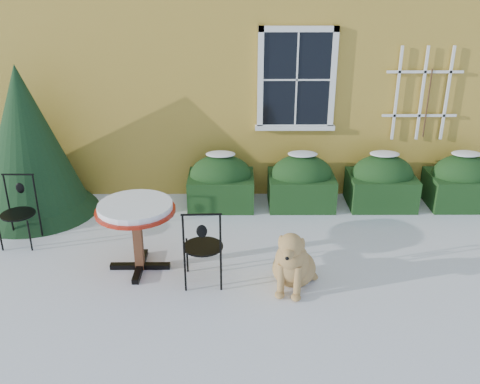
{
  "coord_description": "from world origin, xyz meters",
  "views": [
    {
      "loc": [
        -0.03,
        -5.44,
        3.69
      ],
      "look_at": [
        0.0,
        1.0,
        0.9
      ],
      "focal_mm": 40.0,
      "sensor_mm": 36.0,
      "label": 1
    }
  ],
  "objects_px": {
    "evergreen_shrub": "(29,156)",
    "patio_chair_far": "(19,211)",
    "bistro_table": "(136,215)",
    "dog": "(293,263)",
    "patio_chair_near": "(203,246)"
  },
  "relations": [
    {
      "from": "evergreen_shrub",
      "to": "patio_chair_far",
      "type": "xyz_separation_m",
      "value": [
        0.16,
        -1.03,
        -0.45
      ]
    },
    {
      "from": "bistro_table",
      "to": "patio_chair_far",
      "type": "xyz_separation_m",
      "value": [
        -1.78,
        0.73,
        -0.28
      ]
    },
    {
      "from": "dog",
      "to": "patio_chair_near",
      "type": "bearing_deg",
      "value": -170.56
    },
    {
      "from": "bistro_table",
      "to": "dog",
      "type": "relative_size",
      "value": 1.1
    },
    {
      "from": "patio_chair_near",
      "to": "dog",
      "type": "distance_m",
      "value": 1.1
    },
    {
      "from": "evergreen_shrub",
      "to": "patio_chair_far",
      "type": "distance_m",
      "value": 1.13
    },
    {
      "from": "evergreen_shrub",
      "to": "dog",
      "type": "distance_m",
      "value": 4.5
    },
    {
      "from": "evergreen_shrub",
      "to": "patio_chair_near",
      "type": "xyz_separation_m",
      "value": [
        2.79,
        -2.09,
        -0.42
      ]
    },
    {
      "from": "patio_chair_near",
      "to": "patio_chair_far",
      "type": "xyz_separation_m",
      "value": [
        -2.63,
        1.06,
        -0.03
      ]
    },
    {
      "from": "patio_chair_near",
      "to": "patio_chair_far",
      "type": "relative_size",
      "value": 1.05
    },
    {
      "from": "evergreen_shrub",
      "to": "dog",
      "type": "xyz_separation_m",
      "value": [
        3.87,
        -2.21,
        -0.6
      ]
    },
    {
      "from": "evergreen_shrub",
      "to": "patio_chair_near",
      "type": "relative_size",
      "value": 2.26
    },
    {
      "from": "bistro_table",
      "to": "patio_chair_far",
      "type": "relative_size",
      "value": 1.02
    },
    {
      "from": "bistro_table",
      "to": "patio_chair_far",
      "type": "bearing_deg",
      "value": 157.76
    },
    {
      "from": "evergreen_shrub",
      "to": "dog",
      "type": "height_order",
      "value": "evergreen_shrub"
    }
  ]
}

